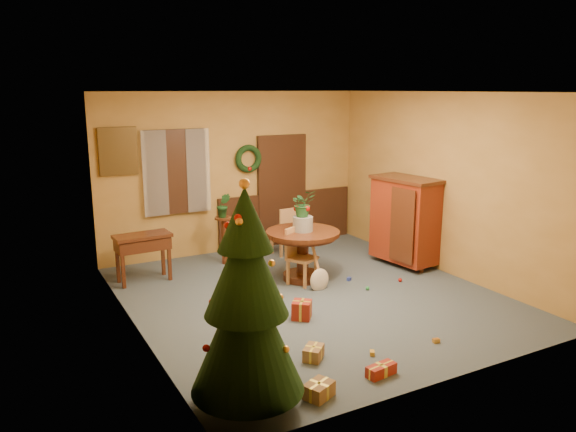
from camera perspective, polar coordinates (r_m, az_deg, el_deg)
room_envelope at (r=10.37m, az=-4.28°, el=2.63°), size 5.50×5.50×5.50m
dining_table at (r=8.76m, az=1.50°, el=-3.03°), size 1.15×1.15×0.79m
urn at (r=8.67m, az=1.52°, el=-0.79°), size 0.31×0.31×0.23m
centerpiece_plant at (r=8.60m, az=1.53°, el=1.29°), size 0.37×0.32×0.41m
chair_near at (r=8.62m, az=1.06°, el=-3.84°), size 0.51×0.51×0.88m
chair_far at (r=10.07m, az=-0.24°, el=-1.39°), size 0.42×0.42×0.88m
guitar at (r=8.38m, az=3.23°, el=-5.08°), size 0.44×0.55×0.73m
plant_stand at (r=9.62m, az=-6.48°, el=-1.92°), size 0.32×0.32×0.82m
stand_plant at (r=9.50m, az=-6.56°, el=1.10°), size 0.28×0.25×0.42m
christmas_tree at (r=5.16m, az=-4.24°, el=-8.91°), size 1.06×1.06×2.19m
writing_desk at (r=8.95m, az=-14.54°, el=-2.97°), size 0.88×0.47×0.76m
sideboard at (r=9.64m, az=11.79°, el=-0.26°), size 0.76×1.24×1.51m
gift_a at (r=5.73m, az=3.16°, el=-17.24°), size 0.34×0.30×0.15m
gift_b at (r=7.44m, az=1.41°, el=-9.51°), size 0.33×0.33×0.24m
gift_c at (r=6.44m, az=2.61°, el=-13.71°), size 0.32×0.32×0.15m
gift_d at (r=6.19m, az=9.44°, el=-15.19°), size 0.36×0.19×0.12m
toy_a at (r=8.92m, az=6.22°, el=-6.37°), size 0.09×0.09×0.05m
toy_b at (r=8.53m, az=8.08°, el=-7.28°), size 0.06×0.06×0.06m
toy_c at (r=6.60m, az=8.55°, el=-13.59°), size 0.09×0.09×0.05m
toy_d at (r=8.97m, az=11.31°, el=-6.39°), size 0.06×0.06×0.06m
toy_e at (r=7.04m, az=14.81°, el=-12.14°), size 0.09×0.06×0.05m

